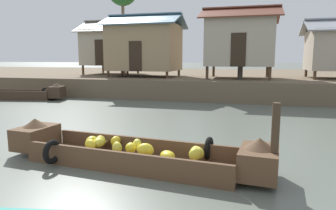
% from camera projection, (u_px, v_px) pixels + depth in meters
% --- Properties ---
extents(ground_plane, '(300.00, 300.00, 0.00)m').
position_uv_depth(ground_plane, '(174.00, 113.00, 12.74)').
color(ground_plane, '#596056').
extents(riverbank_strip, '(160.00, 20.00, 1.08)m').
position_uv_depth(riverbank_strip, '(213.00, 79.00, 25.41)').
color(riverbank_strip, brown).
rests_on(riverbank_strip, ground).
extents(banana_boat, '(5.96, 1.63, 0.83)m').
position_uv_depth(banana_boat, '(132.00, 152.00, 6.51)').
color(banana_boat, brown).
rests_on(banana_boat, ground).
extents(cargo_boat_upstream, '(5.55, 2.24, 0.94)m').
position_uv_depth(cargo_boat_upstream, '(15.00, 93.00, 16.96)').
color(cargo_boat_upstream, '#3D2D21').
rests_on(cargo_boat_upstream, ground).
extents(stilt_house_left, '(4.17, 4.00, 4.02)m').
position_uv_depth(stilt_house_left, '(111.00, 47.00, 22.94)').
color(stilt_house_left, '#4C3826').
rests_on(stilt_house_left, riverbank_strip).
extents(stilt_house_mid_left, '(4.94, 3.97, 4.01)m').
position_uv_depth(stilt_house_mid_left, '(145.00, 47.00, 19.83)').
color(stilt_house_mid_left, '#4C3826').
rests_on(stilt_house_mid_left, riverbank_strip).
extents(stilt_house_mid_right, '(4.47, 3.93, 4.15)m').
position_uv_depth(stilt_house_mid_right, '(240.00, 41.00, 17.92)').
color(stilt_house_mid_right, '#4C3826').
rests_on(stilt_house_mid_right, riverbank_strip).
extents(vendor_person, '(0.44, 0.44, 1.66)m').
position_uv_depth(vendor_person, '(240.00, 63.00, 17.05)').
color(vendor_person, '#332D28').
rests_on(vendor_person, riverbank_strip).
extents(mooring_post, '(0.14, 0.14, 1.52)m').
position_uv_depth(mooring_post, '(275.00, 146.00, 5.31)').
color(mooring_post, '#423323').
rests_on(mooring_post, ground).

